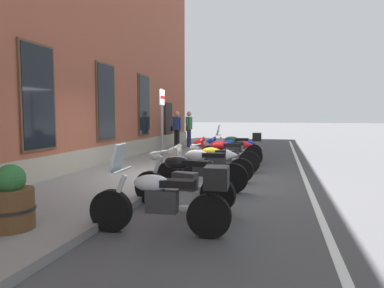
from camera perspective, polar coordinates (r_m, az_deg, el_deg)
The scene contains 14 objects.
ground_plane at distance 9.20m, azimuth -1.95°, elevation -5.79°, with size 140.00×140.00×0.00m, color #424244.
sidewalk at distance 9.71m, azimuth -10.55°, elevation -4.93°, with size 28.96×3.01×0.13m, color slate.
lane_stripe at distance 8.88m, azimuth 18.44°, elevation -6.40°, with size 28.96×0.12×0.01m, color silver.
motorcycle_silver_touring at distance 4.91m, azimuth -4.16°, elevation -8.79°, with size 0.62×2.05×1.28m.
motorcycle_black_naked at distance 6.34m, azimuth -1.71°, elevation -6.06°, with size 0.64×1.99×1.02m.
motorcycle_white_sport at distance 7.70m, azimuth 0.91°, elevation -3.56°, with size 0.62×2.08×1.05m.
motorcycle_yellow_naked at distance 8.91m, azimuth 3.66°, elevation -3.09°, with size 0.62×1.99×0.93m.
motorcycle_red_sport at distance 10.19m, azimuth 4.54°, elevation -1.51°, with size 0.62×2.18×1.06m.
motorcycle_blue_sport at distance 11.66m, azimuth 5.96°, elevation -0.90°, with size 0.62×2.13×0.98m.
motorcycle_green_touring at distance 12.95m, azimuth 7.47°, elevation -0.29°, with size 0.62×2.06×1.32m.
pedestrian_blue_top at distance 16.30m, azimuth -2.52°, elevation 2.77°, with size 0.42×0.60×1.75m.
pedestrian_striped_shirt at distance 16.99m, azimuth -0.50°, elevation 2.83°, with size 0.66×0.24×1.74m.
parking_sign at distance 10.03m, azimuth -4.95°, elevation 4.43°, with size 0.36×0.07×2.31m.
barrel_planter at distance 5.40m, azimuth -27.54°, elevation -8.45°, with size 0.62×0.62×0.89m.
Camera 1 is at (-8.69, -2.50, 1.69)m, focal length 32.48 mm.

